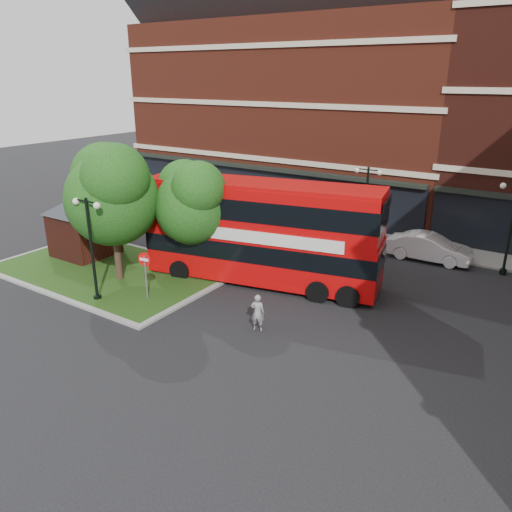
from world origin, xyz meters
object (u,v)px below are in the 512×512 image
Objects in this scene: bus at (262,226)px; woman at (258,313)px; car_white at (429,247)px; car_silver at (299,219)px.

bus is 5.73m from woman.
woman is 13.01m from car_white.
woman is at bearing -70.74° from bus.
bus is 2.62× the size of car_white.
car_white is (9.34, -1.50, 0.09)m from car_silver.
car_silver is at bearing 78.99° from car_white.
woman is 15.13m from car_silver.
bus reaches higher than woman.
car_silver is (-5.75, 14.00, -0.13)m from woman.
car_silver is 9.46m from car_white.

